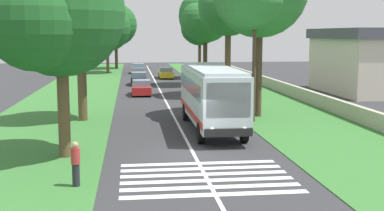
# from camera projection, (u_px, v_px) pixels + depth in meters

# --- Properties ---
(ground) EXTENTS (160.00, 160.00, 0.00)m
(ground) POSITION_uv_depth(u_px,v_px,m) (194.00, 154.00, 24.43)
(ground) COLOR #333335
(grass_verge_left) EXTENTS (120.00, 8.00, 0.04)m
(grass_verge_left) POSITION_uv_depth(u_px,v_px,m) (60.00, 111.00, 38.22)
(grass_verge_left) COLOR #387533
(grass_verge_left) RESTS_ON ground
(grass_verge_right) EXTENTS (120.00, 8.00, 0.04)m
(grass_verge_right) POSITION_uv_depth(u_px,v_px,m) (275.00, 107.00, 40.14)
(grass_verge_right) COLOR #387533
(grass_verge_right) RESTS_ON ground
(centre_line) EXTENTS (110.00, 0.16, 0.01)m
(centre_line) POSITION_uv_depth(u_px,v_px,m) (170.00, 109.00, 39.18)
(centre_line) COLOR silver
(centre_line) RESTS_ON ground
(coach_bus) EXTENTS (11.16, 2.62, 3.73)m
(coach_bus) POSITION_uv_depth(u_px,v_px,m) (211.00, 94.00, 30.60)
(coach_bus) COLOR silver
(coach_bus) RESTS_ON ground
(zebra_crossing) EXTENTS (4.95, 6.80, 0.01)m
(zebra_crossing) POSITION_uv_depth(u_px,v_px,m) (206.00, 177.00, 20.54)
(zebra_crossing) COLOR silver
(zebra_crossing) RESTS_ON ground
(trailing_car_0) EXTENTS (4.30, 1.78, 1.43)m
(trailing_car_0) POSITION_uv_depth(u_px,v_px,m) (141.00, 88.00, 48.20)
(trailing_car_0) COLOR #B21E1E
(trailing_car_0) RESTS_ON ground
(trailing_car_1) EXTENTS (4.30, 1.78, 1.43)m
(trailing_car_1) POSITION_uv_depth(u_px,v_px,m) (139.00, 79.00, 57.91)
(trailing_car_1) COLOR black
(trailing_car_1) RESTS_ON ground
(trailing_car_2) EXTENTS (4.30, 1.78, 1.43)m
(trailing_car_2) POSITION_uv_depth(u_px,v_px,m) (166.00, 73.00, 66.40)
(trailing_car_2) COLOR gold
(trailing_car_2) RESTS_ON ground
(trailing_car_3) EXTENTS (4.30, 1.78, 1.43)m
(trailing_car_3) POSITION_uv_depth(u_px,v_px,m) (138.00, 69.00, 74.79)
(trailing_car_3) COLOR gray
(trailing_car_3) RESTS_ON ground
(roadside_tree_left_0) EXTENTS (7.92, 6.79, 9.92)m
(roadside_tree_left_0) POSITION_uv_depth(u_px,v_px,m) (106.00, 29.00, 74.11)
(roadside_tree_left_0) COLOR brown
(roadside_tree_left_0) RESTS_ON grass_verge_left
(roadside_tree_left_1) EXTENTS (8.31, 6.96, 10.53)m
(roadside_tree_left_1) POSITION_uv_depth(u_px,v_px,m) (114.00, 26.00, 83.28)
(roadside_tree_left_1) COLOR #4C3826
(roadside_tree_left_1) RESTS_ON grass_verge_left
(roadside_tree_left_2) EXTENTS (6.51, 5.30, 9.54)m
(roadside_tree_left_2) POSITION_uv_depth(u_px,v_px,m) (78.00, 17.00, 33.09)
(roadside_tree_left_2) COLOR brown
(roadside_tree_left_2) RESTS_ON grass_verge_left
(roadside_tree_left_3) EXTENTS (7.01, 5.88, 9.48)m
(roadside_tree_left_3) POSITION_uv_depth(u_px,v_px,m) (55.00, 16.00, 22.85)
(roadside_tree_left_3) COLOR brown
(roadside_tree_left_3) RESTS_ON grass_verge_left
(roadside_tree_right_0) EXTENTS (6.05, 4.89, 8.99)m
(roadside_tree_right_0) POSITION_uv_depth(u_px,v_px,m) (198.00, 28.00, 65.18)
(roadside_tree_right_0) COLOR #4C3826
(roadside_tree_right_0) RESTS_ON grass_verge_right
(roadside_tree_right_1) EXTENTS (6.78, 5.84, 10.50)m
(roadside_tree_right_1) POSITION_uv_depth(u_px,v_px,m) (204.00, 17.00, 56.00)
(roadside_tree_right_1) COLOR #3D2D1E
(roadside_tree_right_1) RESTS_ON grass_verge_right
(roadside_tree_right_3) EXTENTS (6.79, 5.54, 10.87)m
(roadside_tree_right_3) POSITION_uv_depth(u_px,v_px,m) (226.00, 8.00, 46.15)
(roadside_tree_right_3) COLOR brown
(roadside_tree_right_3) RESTS_ON grass_verge_right
(utility_pole) EXTENTS (0.24, 1.40, 8.64)m
(utility_pole) POSITION_uv_depth(u_px,v_px,m) (254.00, 52.00, 32.85)
(utility_pole) COLOR #473828
(utility_pole) RESTS_ON grass_verge_right
(roadside_wall) EXTENTS (70.00, 0.40, 1.03)m
(roadside_wall) POSITION_uv_depth(u_px,v_px,m) (297.00, 92.00, 45.38)
(roadside_wall) COLOR #B2A893
(roadside_wall) RESTS_ON grass_verge_right
(roadside_building) EXTENTS (12.74, 6.76, 6.19)m
(roadside_building) POSITION_uv_depth(u_px,v_px,m) (362.00, 60.00, 49.42)
(roadside_building) COLOR beige
(roadside_building) RESTS_ON ground
(pedestrian) EXTENTS (0.34, 0.34, 1.69)m
(pedestrian) POSITION_uv_depth(u_px,v_px,m) (76.00, 163.00, 19.10)
(pedestrian) COLOR #26262D
(pedestrian) RESTS_ON grass_verge_left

